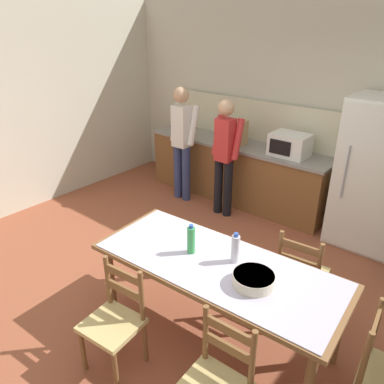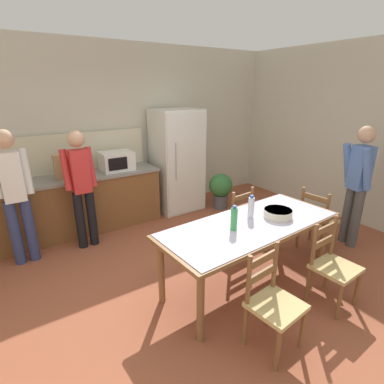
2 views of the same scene
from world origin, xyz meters
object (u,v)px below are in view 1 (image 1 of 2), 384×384
Objects in this scene: dining_table at (217,271)px; chair_side_far_right at (301,274)px; bottle_near_centre at (191,240)px; person_at_counter at (225,153)px; paper_bag at (238,132)px; bottle_off_centre at (235,249)px; microwave at (290,145)px; chair_side_near_left at (115,321)px; serving_bowl at (254,279)px; person_at_sink at (182,139)px; refrigerator at (375,175)px.

chair_side_far_right is at bearing 59.65° from dining_table.
person_at_counter is (-1.03, 1.97, 0.03)m from bottle_near_centre.
paper_bag reaches higher than bottle_off_centre.
dining_table is (0.59, -2.48, -0.36)m from microwave.
person_at_counter reaches higher than chair_side_near_left.
bottle_near_centre reaches higher than serving_bowl.
dining_table is (1.41, -2.47, -0.39)m from paper_bag.
bottle_near_centre reaches higher than chair_side_far_right.
paper_bag is at bearing 114.85° from bottle_near_centre.
dining_table is 0.91m from chair_side_far_right.
serving_bowl is at bearing -6.91° from dining_table.
microwave is 2.71m from serving_bowl.
person_at_sink is (-2.53, 1.23, 0.54)m from chair_side_far_right.
refrigerator is at bearing 67.35° from chair_side_near_left.
chair_side_far_right is 0.52× the size of person_at_sink.
person_at_sink is (-0.68, -0.49, -0.12)m from paper_bag.
dining_table is 6.75× the size of serving_bowl.
bottle_off_centre is at bearing 57.53° from chair_side_far_right.
microwave is 1.85× the size of bottle_near_centre.
chair_side_near_left reaches higher than dining_table.
chair_side_far_right is 2.17m from person_at_counter.
refrigerator is at bearing 72.18° from bottle_near_centre.
dining_table is at bearing 173.09° from serving_bowl.
serving_bowl is 0.35× the size of chair_side_near_left.
chair_side_far_right is at bearing 61.95° from bottle_off_centre.
chair_side_near_left and chair_side_far_right have the same top height.
person_at_counter is at bearing 127.10° from bottle_off_centre.
chair_side_near_left is at bearing -87.26° from microwave.
person_at_counter is at bearing 123.48° from dining_table.
dining_table is 2.37× the size of chair_side_near_left.
serving_bowl is at bearing 80.90° from chair_side_far_right.
chair_side_near_left is at bearing -106.82° from refrigerator.
person_at_sink is at bearing -169.63° from refrigerator.
bottle_near_centre is at bearing 177.19° from serving_bowl.
person_at_sink reaches higher than bottle_off_centre.
microwave is at bearing 86.91° from chair_side_near_left.
refrigerator is 2.51m from serving_bowl.
person_at_counter is at bearing -143.50° from microwave.
refrigerator is at bearing -74.68° from person_at_counter.
bottle_off_centre is at bearing -100.39° from refrigerator.
refrigerator is 5.10× the size of paper_bag.
serving_bowl is (0.97, -2.52, -0.23)m from microwave.
microwave is at bearing 106.36° from bottle_off_centre.
chair_side_far_right is (0.44, 0.75, -0.26)m from dining_table.
bottle_off_centre is (0.36, 0.13, 0.00)m from bottle_near_centre.
chair_side_near_left is 3.23m from person_at_sink.
refrigerator is 2.02× the size of chair_side_far_right.
refrigerator is 2.38m from bottle_off_centre.
chair_side_far_right is (0.07, 0.79, -0.39)m from serving_bowl.
chair_side_near_left is (-0.97, -3.21, -0.48)m from refrigerator.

